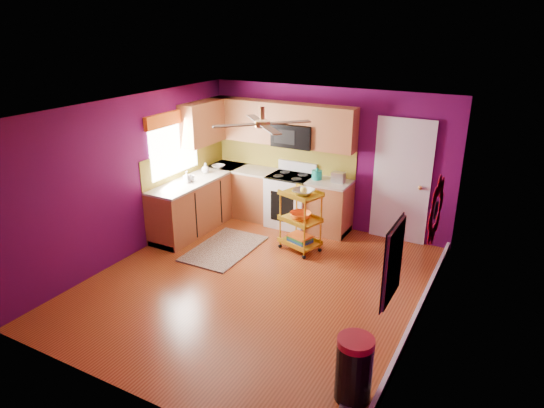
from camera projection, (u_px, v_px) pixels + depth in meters
The scene contains 18 objects.
ground at pixel (257, 284), 6.96m from camera, with size 5.00×5.00×0.00m, color maroon.
room_envelope at pixel (257, 176), 6.36m from camera, with size 4.54×5.04×2.52m.
lower_cabinets at pixel (243, 201), 8.89m from camera, with size 2.81×2.31×0.94m.
electric_range at pixel (290, 200), 8.81m from camera, with size 0.76×0.66×1.13m.
upper_cabinetry at pixel (257, 124), 8.65m from camera, with size 2.80×2.30×1.26m.
left_window at pixel (174, 134), 8.19m from camera, with size 0.08×1.35×1.08m.
panel_door at pixel (401, 183), 8.02m from camera, with size 0.95×0.11×2.15m.
right_wall_art at pixel (419, 231), 5.17m from camera, with size 0.04×2.74×1.04m.
ceiling_fan at pixel (262, 123), 6.31m from camera, with size 1.01×1.01×0.26m.
shag_rug at pixel (224, 248), 8.00m from camera, with size 0.89×1.45×0.02m, color black.
rolling_cart at pixel (301, 218), 7.78m from camera, with size 0.72×0.62×1.11m.
trash_can at pixel (354, 369), 4.75m from camera, with size 0.42×0.43×0.70m.
teal_kettle at pixel (317, 175), 8.43m from camera, with size 0.18×0.18×0.21m.
toaster at pixel (338, 177), 8.27m from camera, with size 0.22×0.15×0.18m, color beige.
soap_bottle_a at pixel (187, 177), 8.25m from camera, with size 0.09×0.09×0.20m, color #EA3F72.
soap_bottle_b at pixel (205, 168), 8.77m from camera, with size 0.15×0.15×0.19m, color white.
counter_dish at pixel (218, 166), 9.10m from camera, with size 0.23×0.23×0.06m, color white.
counter_cup at pixel (191, 178), 8.34m from camera, with size 0.13×0.13×0.11m, color white.
Camera 1 is at (3.10, -5.25, 3.55)m, focal length 32.00 mm.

